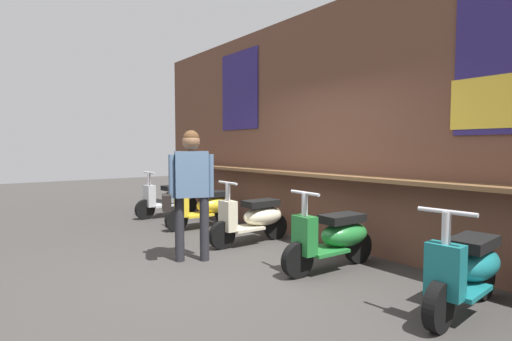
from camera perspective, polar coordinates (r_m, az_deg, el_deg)
name	(u,v)px	position (r m, az deg, el deg)	size (l,w,h in m)	color
ground_plane	(224,270)	(4.79, -4.70, -14.37)	(28.97, 28.97, 0.00)	#383533
market_stall_facade	(338,126)	(5.91, 12.00, 6.43)	(10.35, 0.61, 3.57)	brown
scooter_silver	(171,198)	(8.44, -12.47, -3.95)	(0.47, 1.40, 0.97)	#B2B5BA
scooter_yellow	(206,206)	(7.14, -7.37, -5.24)	(0.47, 1.40, 0.97)	gold
scooter_cream	(254,218)	(5.95, -0.23, -6.97)	(0.46, 1.40, 0.97)	beige
scooter_green	(335,237)	(4.81, 11.53, -9.55)	(0.49, 1.40, 0.97)	#237533
scooter_teal	(467,268)	(4.02, 28.69, -12.52)	(0.49, 1.40, 0.97)	#197075
shopper_with_handbag	(190,182)	(5.00, -9.66, -1.66)	(0.40, 0.67, 1.68)	#232328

